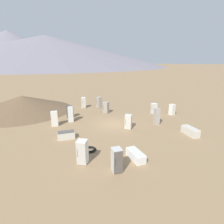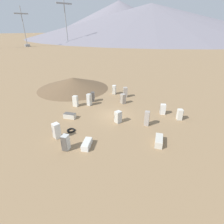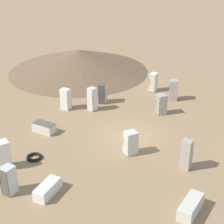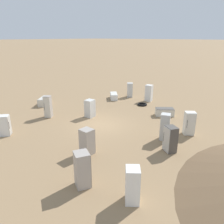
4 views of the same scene
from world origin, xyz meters
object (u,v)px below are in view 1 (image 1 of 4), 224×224
at_px(discarded_fridge_0, 190,131).
at_px(discarded_fridge_2, 66,135).
at_px(discarded_fridge_9, 117,160).
at_px(discarded_fridge_12, 84,103).
at_px(discarded_fridge_3, 99,103).
at_px(discarded_fridge_10, 54,119).
at_px(discarded_fridge_11, 128,122).
at_px(discarded_fridge_13, 136,155).
at_px(discarded_fridge_7, 157,116).
at_px(scrap_tire, 90,149).
at_px(discarded_fridge_4, 154,109).
at_px(discarded_fridge_5, 71,114).
at_px(discarded_fridge_6, 172,109).
at_px(discarded_fridge_1, 106,108).
at_px(discarded_fridge_8, 82,152).
at_px(discarded_fridge_14, 70,112).

height_order(discarded_fridge_0, discarded_fridge_2, discarded_fridge_0).
bearing_deg(discarded_fridge_9, discarded_fridge_12, -91.00).
distance_m(discarded_fridge_3, discarded_fridge_9, 16.61).
distance_m(discarded_fridge_3, discarded_fridge_10, 9.06).
distance_m(discarded_fridge_11, discarded_fridge_13, 6.27).
bearing_deg(discarded_fridge_7, scrap_tire, -152.60).
bearing_deg(discarded_fridge_3, discarded_fridge_2, 126.06).
height_order(discarded_fridge_4, discarded_fridge_5, discarded_fridge_5).
bearing_deg(discarded_fridge_11, discarded_fridge_2, 36.84).
xyz_separation_m(discarded_fridge_10, discarded_fridge_13, (-3.73, -10.31, -0.53)).
relative_size(discarded_fridge_3, scrap_tire, 1.79).
distance_m(discarded_fridge_4, discarded_fridge_7, 4.29).
xyz_separation_m(discarded_fridge_6, discarded_fridge_9, (-14.93, 2.91, 0.10)).
bearing_deg(discarded_fridge_12, discarded_fridge_1, 121.64).
distance_m(discarded_fridge_2, discarded_fridge_8, 4.82).
relative_size(discarded_fridge_0, discarded_fridge_7, 1.04).
bearing_deg(discarded_fridge_6, discarded_fridge_4, -129.10).
distance_m(discarded_fridge_5, scrap_tire, 7.99).
xyz_separation_m(discarded_fridge_4, discarded_fridge_5, (-6.84, 9.01, 0.19)).
relative_size(discarded_fridge_6, discarded_fridge_9, 0.88).
bearing_deg(discarded_fridge_12, discarded_fridge_10, 57.21).
height_order(discarded_fridge_5, discarded_fridge_7, discarded_fridge_7).
height_order(discarded_fridge_2, discarded_fridge_13, discarded_fridge_2).
bearing_deg(discarded_fridge_8, discarded_fridge_0, -142.47).
height_order(discarded_fridge_5, discarded_fridge_13, discarded_fridge_5).
distance_m(discarded_fridge_1, discarded_fridge_2, 9.18).
relative_size(discarded_fridge_8, discarded_fridge_11, 1.15).
relative_size(discarded_fridge_7, scrap_tire, 1.94).
height_order(discarded_fridge_4, scrap_tire, discarded_fridge_4).
height_order(discarded_fridge_2, discarded_fridge_7, discarded_fridge_7).
distance_m(discarded_fridge_6, discarded_fridge_9, 15.21).
bearing_deg(discarded_fridge_0, discarded_fridge_7, 114.78).
bearing_deg(discarded_fridge_12, discarded_fridge_3, 156.52).
bearing_deg(discarded_fridge_14, discarded_fridge_0, 29.91).
bearing_deg(discarded_fridge_14, discarded_fridge_9, -10.87).
bearing_deg(scrap_tire, discarded_fridge_10, 59.74).
height_order(discarded_fridge_4, discarded_fridge_9, discarded_fridge_9).
height_order(discarded_fridge_2, discarded_fridge_14, discarded_fridge_14).
bearing_deg(discarded_fridge_9, discarded_fridge_6, -138.76).
relative_size(discarded_fridge_4, discarded_fridge_9, 0.90).
bearing_deg(discarded_fridge_11, discarded_fridge_14, -13.76).
bearing_deg(discarded_fridge_3, discarded_fridge_5, 112.90).
bearing_deg(discarded_fridge_8, discarded_fridge_14, -61.81).
bearing_deg(discarded_fridge_6, discarded_fridge_2, -89.09).
height_order(discarded_fridge_0, discarded_fridge_12, discarded_fridge_12).
height_order(discarded_fridge_3, scrap_tire, discarded_fridge_3).
distance_m(discarded_fridge_2, discarded_fridge_11, 6.70).
bearing_deg(discarded_fridge_6, discarded_fridge_7, -69.38).
xyz_separation_m(discarded_fridge_4, discarded_fridge_7, (-4.20, -0.87, 0.21)).
height_order(discarded_fridge_7, discarded_fridge_12, discarded_fridge_7).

